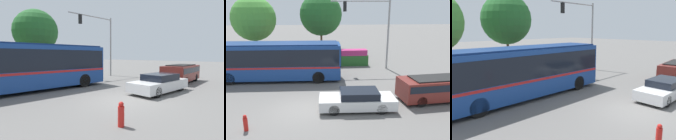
{
  "view_description": "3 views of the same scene",
  "coord_description": "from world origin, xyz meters",
  "views": [
    {
      "loc": [
        -6.91,
        -6.17,
        2.39
      ],
      "look_at": [
        2.12,
        3.03,
        1.34
      ],
      "focal_mm": 28.33,
      "sensor_mm": 36.0,
      "label": 1
    },
    {
      "loc": [
        1.16,
        -12.7,
        5.95
      ],
      "look_at": [
        2.4,
        3.17,
        1.55
      ],
      "focal_mm": 36.2,
      "sensor_mm": 36.0,
      "label": 2
    },
    {
      "loc": [
        -10.3,
        -5.01,
        4.25
      ],
      "look_at": [
        0.76,
        6.08,
        1.28
      ],
      "focal_mm": 34.86,
      "sensor_mm": 36.0,
      "label": 3
    }
  ],
  "objects": [
    {
      "name": "sedan_foreground",
      "position": [
        3.32,
        -0.18,
        0.58
      ],
      "size": [
        4.59,
        1.91,
        1.2
      ],
      "rotation": [
        0.0,
        0.0,
        3.11
      ],
      "color": "silver",
      "rests_on": "ground"
    },
    {
      "name": "flowering_hedge",
      "position": [
        0.65,
        10.7,
        0.82
      ],
      "size": [
        11.0,
        1.16,
        1.67
      ],
      "color": "#286028",
      "rests_on": "ground"
    },
    {
      "name": "city_bus",
      "position": [
        -2.85,
        6.09,
        1.8
      ],
      "size": [
        11.37,
        2.85,
        3.16
      ],
      "rotation": [
        0.0,
        0.0,
        -0.02
      ],
      "color": "navy",
      "rests_on": "ground"
    },
    {
      "name": "traffic_light_pole",
      "position": [
        6.42,
        9.01,
        4.55
      ],
      "size": [
        5.69,
        0.24,
        6.78
      ],
      "rotation": [
        0.0,
        0.0,
        3.14
      ],
      "color": "gray",
      "rests_on": "ground"
    },
    {
      "name": "fire_hydrant",
      "position": [
        -2.65,
        -2.26,
        0.41
      ],
      "size": [
        0.22,
        0.22,
        0.86
      ],
      "color": "red",
      "rests_on": "ground"
    },
    {
      "name": "street_tree_centre",
      "position": [
        1.28,
        14.73,
        5.18
      ],
      "size": [
        4.96,
        4.96,
        7.66
      ],
      "color": "brown",
      "rests_on": "ground"
    },
    {
      "name": "ground_plane",
      "position": [
        0.0,
        0.0,
        0.0
      ],
      "size": [
        140.0,
        140.0,
        0.0
      ],
      "primitive_type": "plane",
      "color": "slate"
    }
  ]
}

